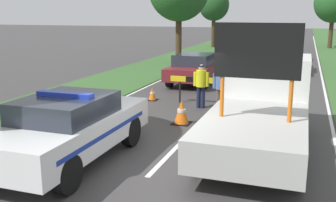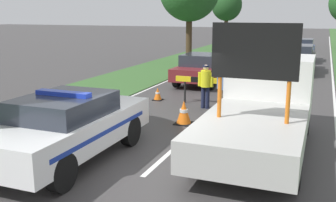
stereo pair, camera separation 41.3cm
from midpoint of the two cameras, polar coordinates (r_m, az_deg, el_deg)
ground_plane at (r=8.87m, az=-2.77°, el=-9.39°), size 160.00×160.00×0.00m
lane_markings at (r=27.42m, az=12.65°, el=5.48°), size 7.77×64.54×0.01m
grass_verge_left at (r=29.22m, az=1.26°, el=6.24°), size 3.84×120.00×0.03m
police_car at (r=9.17m, az=-15.29°, el=-3.67°), size 1.89×4.72×1.65m
work_truck at (r=10.30m, az=12.41°, el=-0.40°), size 2.23×5.90×3.13m
road_barrier at (r=14.34m, az=6.37°, el=2.66°), size 3.58×0.08×1.00m
police_officer at (r=13.89m, az=3.97°, el=2.71°), size 0.56×0.36×1.56m
pedestrian_civilian at (r=13.36m, az=6.83°, el=2.32°), size 0.58×0.37×1.61m
traffic_cone_near_police at (r=15.22m, az=-3.07°, el=1.01°), size 0.35×0.35×0.50m
traffic_cone_centre_front at (r=11.98m, az=0.98°, el=-1.65°), size 0.53×0.53×0.73m
traffic_cone_near_truck at (r=13.37m, az=8.89°, el=-0.69°), size 0.39×0.39×0.54m
queued_car_wagon_maroon at (r=18.77m, az=3.21°, el=4.79°), size 1.86×4.14×1.42m
queued_car_sedan_black at (r=23.67m, az=16.25°, el=6.14°), size 1.88×4.61×1.54m
queued_car_hatch_blue at (r=28.99m, az=16.68°, el=7.24°), size 1.77×3.90×1.55m
queued_car_suv_grey at (r=35.57m, az=11.27°, el=8.49°), size 1.87×4.63×1.63m
roadside_tree_near_right at (r=39.96m, az=22.61°, el=12.98°), size 3.45×3.45×5.98m
roadside_tree_mid_right at (r=38.46m, az=6.38°, el=13.64°), size 2.85×2.85×5.50m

